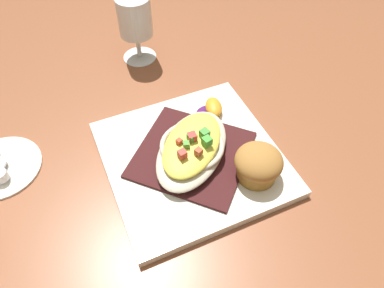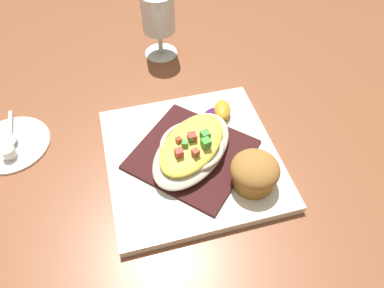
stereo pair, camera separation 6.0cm
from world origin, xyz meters
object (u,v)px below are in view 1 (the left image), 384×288
muffin (258,164)px  orange_garnish (213,108)px  square_plate (192,158)px  stemmed_glass (135,20)px  gratin_dish (192,147)px  creamer_cup_0 (0,176)px  creamer_saucer (1,166)px

muffin → orange_garnish: 0.16m
square_plate → stemmed_glass: 0.33m
orange_garnish → stemmed_glass: bearing=110.0°
gratin_dish → creamer_cup_0: 0.32m
orange_garnish → creamer_saucer: orange_garnish is taller
gratin_dish → orange_garnish: (0.07, 0.09, -0.01)m
square_plate → muffin: size_ratio=3.74×
muffin → creamer_saucer: muffin is taller
gratin_dish → stemmed_glass: size_ratio=1.45×
square_plate → creamer_cup_0: (-0.31, 0.06, 0.01)m
orange_garnish → gratin_dish: bearing=-129.7°
muffin → stemmed_glass: bearing=104.2°
orange_garnish → creamer_cup_0: bearing=-176.8°
square_plate → creamer_saucer: (-0.32, 0.09, -0.00)m
gratin_dish → muffin: muffin is taller
muffin → creamer_cup_0: 0.42m
muffin → creamer_saucer: 0.44m
gratin_dish → square_plate: bearing=109.0°
muffin → orange_garnish: bearing=95.2°
orange_garnish → creamer_cup_0: 0.38m
muffin → creamer_cup_0: muffin is taller
creamer_saucer → creamer_cup_0: size_ratio=5.66×
gratin_dish → stemmed_glass: bearing=92.5°
muffin → creamer_saucer: bearing=157.3°
gratin_dish → creamer_cup_0: size_ratio=8.64×
square_plate → creamer_saucer: size_ratio=2.13×
square_plate → orange_garnish: (0.07, 0.09, 0.02)m
creamer_cup_0 → square_plate: bearing=-11.6°
stemmed_glass → creamer_cup_0: size_ratio=5.96×
gratin_dish → orange_garnish: bearing=50.3°
orange_garnish → muffin: bearing=-84.8°
stemmed_glass → gratin_dish: bearing=-87.5°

